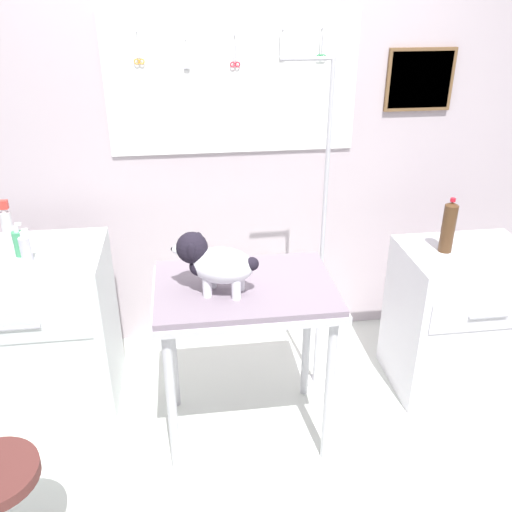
{
  "coord_description": "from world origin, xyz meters",
  "views": [
    {
      "loc": [
        -0.26,
        -1.84,
        2.09
      ],
      "look_at": [
        0.03,
        0.29,
        1.03
      ],
      "focal_mm": 38.32,
      "sensor_mm": 36.0,
      "label": 1
    }
  ],
  "objects_px": {
    "cabinet_right": "(457,319)",
    "soda_bottle": "(448,227)",
    "grooming_table": "(245,304)",
    "dog": "(214,262)",
    "counter_left": "(36,329)",
    "grooming_arm": "(320,252)",
    "shampoo_bottle": "(19,243)"
  },
  "relations": [
    {
      "from": "dog",
      "to": "grooming_arm",
      "type": "bearing_deg",
      "value": 32.62
    },
    {
      "from": "grooming_table",
      "to": "counter_left",
      "type": "xyz_separation_m",
      "value": [
        -1.08,
        0.4,
        -0.31
      ]
    },
    {
      "from": "grooming_table",
      "to": "soda_bottle",
      "type": "distance_m",
      "value": 1.14
    },
    {
      "from": "grooming_table",
      "to": "shampoo_bottle",
      "type": "xyz_separation_m",
      "value": [
        -1.07,
        0.38,
        0.21
      ]
    },
    {
      "from": "counter_left",
      "to": "shampoo_bottle",
      "type": "height_order",
      "value": "shampoo_bottle"
    },
    {
      "from": "grooming_arm",
      "to": "dog",
      "type": "distance_m",
      "value": 0.7
    },
    {
      "from": "cabinet_right",
      "to": "shampoo_bottle",
      "type": "bearing_deg",
      "value": 176.67
    },
    {
      "from": "grooming_table",
      "to": "counter_left",
      "type": "bearing_deg",
      "value": 159.57
    },
    {
      "from": "shampoo_bottle",
      "to": "cabinet_right",
      "type": "bearing_deg",
      "value": -3.33
    },
    {
      "from": "counter_left",
      "to": "soda_bottle",
      "type": "bearing_deg",
      "value": -3.61
    },
    {
      "from": "soda_bottle",
      "to": "counter_left",
      "type": "bearing_deg",
      "value": 176.39
    },
    {
      "from": "grooming_table",
      "to": "soda_bottle",
      "type": "height_order",
      "value": "soda_bottle"
    },
    {
      "from": "dog",
      "to": "soda_bottle",
      "type": "xyz_separation_m",
      "value": [
        1.23,
        0.31,
        -0.04
      ]
    },
    {
      "from": "counter_left",
      "to": "cabinet_right",
      "type": "relative_size",
      "value": 1.07
    },
    {
      "from": "dog",
      "to": "cabinet_right",
      "type": "relative_size",
      "value": 0.45
    },
    {
      "from": "cabinet_right",
      "to": "counter_left",
      "type": "bearing_deg",
      "value": 176.04
    },
    {
      "from": "grooming_arm",
      "to": "cabinet_right",
      "type": "xyz_separation_m",
      "value": [
        0.79,
        -0.08,
        -0.43
      ]
    },
    {
      "from": "cabinet_right",
      "to": "grooming_arm",
      "type": "bearing_deg",
      "value": 174.49
    },
    {
      "from": "grooming_arm",
      "to": "counter_left",
      "type": "relative_size",
      "value": 2.01
    },
    {
      "from": "shampoo_bottle",
      "to": "grooming_table",
      "type": "bearing_deg",
      "value": -19.46
    },
    {
      "from": "soda_bottle",
      "to": "grooming_table",
      "type": "bearing_deg",
      "value": -166.33
    },
    {
      "from": "grooming_arm",
      "to": "counter_left",
      "type": "distance_m",
      "value": 1.57
    },
    {
      "from": "dog",
      "to": "soda_bottle",
      "type": "relative_size",
      "value": 1.28
    },
    {
      "from": "grooming_table",
      "to": "soda_bottle",
      "type": "xyz_separation_m",
      "value": [
        1.09,
        0.27,
        0.22
      ]
    },
    {
      "from": "dog",
      "to": "counter_left",
      "type": "distance_m",
      "value": 1.19
    },
    {
      "from": "dog",
      "to": "shampoo_bottle",
      "type": "bearing_deg",
      "value": 155.3
    },
    {
      "from": "cabinet_right",
      "to": "soda_bottle",
      "type": "bearing_deg",
      "value": 170.39
    },
    {
      "from": "grooming_table",
      "to": "shampoo_bottle",
      "type": "bearing_deg",
      "value": 160.54
    },
    {
      "from": "grooming_table",
      "to": "dog",
      "type": "distance_m",
      "value": 0.29
    },
    {
      "from": "grooming_arm",
      "to": "soda_bottle",
      "type": "relative_size",
      "value": 6.15
    },
    {
      "from": "grooming_table",
      "to": "cabinet_right",
      "type": "bearing_deg",
      "value": 11.23
    },
    {
      "from": "dog",
      "to": "shampoo_bottle",
      "type": "height_order",
      "value": "dog"
    }
  ]
}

